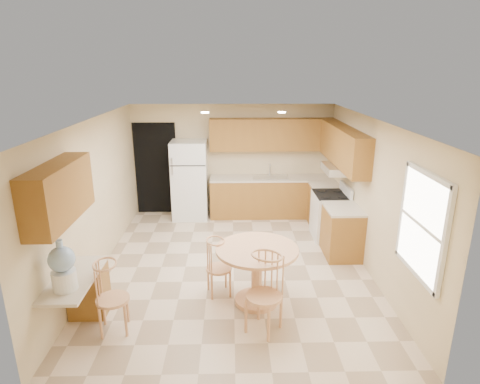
{
  "coord_description": "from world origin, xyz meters",
  "views": [
    {
      "loc": [
        -0.03,
        -6.2,
        3.29
      ],
      "look_at": [
        0.12,
        0.3,
        1.25
      ],
      "focal_mm": 30.0,
      "sensor_mm": 36.0,
      "label": 1
    }
  ],
  "objects_px": {
    "stove": "(330,215)",
    "chair_desk": "(110,294)",
    "refrigerator": "(190,180)",
    "water_crock": "(63,267)",
    "chair_table_a": "(219,264)",
    "chair_table_b": "(265,291)",
    "dining_table": "(257,267)"
  },
  "relations": [
    {
      "from": "stove",
      "to": "chair_desk",
      "type": "xyz_separation_m",
      "value": [
        -3.47,
        -2.98,
        0.12
      ]
    },
    {
      "from": "refrigerator",
      "to": "water_crock",
      "type": "relative_size",
      "value": 2.77
    },
    {
      "from": "refrigerator",
      "to": "chair_table_a",
      "type": "xyz_separation_m",
      "value": [
        0.73,
        -3.34,
        -0.34
      ]
    },
    {
      "from": "stove",
      "to": "chair_table_b",
      "type": "xyz_separation_m",
      "value": [
        -1.55,
        -3.03,
        0.17
      ]
    },
    {
      "from": "refrigerator",
      "to": "chair_table_a",
      "type": "distance_m",
      "value": 3.43
    },
    {
      "from": "chair_table_a",
      "to": "stove",
      "type": "bearing_deg",
      "value": 120.59
    },
    {
      "from": "stove",
      "to": "dining_table",
      "type": "xyz_separation_m",
      "value": [
        -1.6,
        -2.28,
        0.09
      ]
    },
    {
      "from": "water_crock",
      "to": "stove",
      "type": "bearing_deg",
      "value": 38.75
    },
    {
      "from": "stove",
      "to": "chair_desk",
      "type": "relative_size",
      "value": 1.14
    },
    {
      "from": "water_crock",
      "to": "chair_table_a",
      "type": "bearing_deg",
      "value": 30.22
    },
    {
      "from": "refrigerator",
      "to": "chair_table_a",
      "type": "bearing_deg",
      "value": -77.74
    },
    {
      "from": "stove",
      "to": "water_crock",
      "type": "relative_size",
      "value": 1.73
    },
    {
      "from": "dining_table",
      "to": "water_crock",
      "type": "height_order",
      "value": "water_crock"
    },
    {
      "from": "chair_table_a",
      "to": "water_crock",
      "type": "relative_size",
      "value": 1.39
    },
    {
      "from": "water_crock",
      "to": "chair_table_b",
      "type": "bearing_deg",
      "value": 2.83
    },
    {
      "from": "chair_table_a",
      "to": "chair_desk",
      "type": "distance_m",
      "value": 1.58
    },
    {
      "from": "refrigerator",
      "to": "dining_table",
      "type": "bearing_deg",
      "value": -70.0
    },
    {
      "from": "stove",
      "to": "chair_table_a",
      "type": "xyz_separation_m",
      "value": [
        -2.15,
        -2.12,
        0.06
      ]
    },
    {
      "from": "refrigerator",
      "to": "stove",
      "type": "distance_m",
      "value": 3.15
    },
    {
      "from": "dining_table",
      "to": "water_crock",
      "type": "distance_m",
      "value": 2.53
    },
    {
      "from": "refrigerator",
      "to": "water_crock",
      "type": "height_order",
      "value": "refrigerator"
    },
    {
      "from": "refrigerator",
      "to": "stove",
      "type": "relative_size",
      "value": 1.6
    },
    {
      "from": "water_crock",
      "to": "chair_desk",
      "type": "bearing_deg",
      "value": 20.46
    },
    {
      "from": "chair_table_b",
      "to": "water_crock",
      "type": "relative_size",
      "value": 1.66
    },
    {
      "from": "dining_table",
      "to": "chair_table_b",
      "type": "xyz_separation_m",
      "value": [
        0.05,
        -0.75,
        0.08
      ]
    },
    {
      "from": "dining_table",
      "to": "chair_desk",
      "type": "height_order",
      "value": "chair_desk"
    },
    {
      "from": "chair_table_a",
      "to": "water_crock",
      "type": "distance_m",
      "value": 2.12
    },
    {
      "from": "chair_table_b",
      "to": "chair_desk",
      "type": "distance_m",
      "value": 1.93
    },
    {
      "from": "dining_table",
      "to": "chair_table_a",
      "type": "relative_size",
      "value": 1.33
    },
    {
      "from": "chair_desk",
      "to": "water_crock",
      "type": "xyz_separation_m",
      "value": [
        -0.45,
        -0.17,
        0.47
      ]
    },
    {
      "from": "dining_table",
      "to": "chair_desk",
      "type": "distance_m",
      "value": 2.0
    },
    {
      "from": "refrigerator",
      "to": "chair_desk",
      "type": "bearing_deg",
      "value": -98.12
    }
  ]
}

